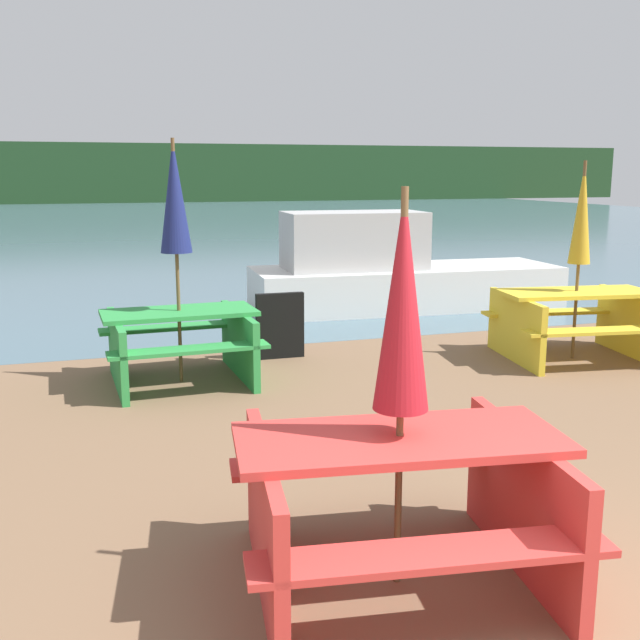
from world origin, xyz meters
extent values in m
cube|color=slate|center=(0.00, 31.91, 0.00)|extent=(60.00, 50.00, 0.00)
cube|color=#1E3D1E|center=(0.00, 51.91, 2.00)|extent=(80.00, 1.60, 4.00)
cube|color=red|center=(-0.62, 1.52, 0.78)|extent=(1.72, 0.91, 0.04)
cube|color=red|center=(-0.69, 0.97, 0.44)|extent=(1.66, 0.50, 0.04)
cube|color=red|center=(-0.54, 2.06, 0.44)|extent=(1.66, 0.50, 0.04)
cube|color=red|center=(-1.29, 1.61, 0.38)|extent=(0.25, 1.38, 0.75)
cube|color=red|center=(0.06, 1.43, 0.38)|extent=(0.25, 1.38, 0.75)
cube|color=yellow|center=(3.19, 5.30, 0.76)|extent=(1.77, 0.92, 0.04)
cube|color=yellow|center=(3.11, 4.75, 0.43)|extent=(1.72, 0.51, 0.04)
cube|color=yellow|center=(3.26, 5.84, 0.43)|extent=(1.72, 0.51, 0.04)
cube|color=yellow|center=(2.49, 5.40, 0.37)|extent=(0.26, 1.38, 0.73)
cube|color=yellow|center=(3.89, 5.20, 0.37)|extent=(0.26, 1.38, 0.73)
cube|color=green|center=(-1.21, 5.66, 0.71)|extent=(1.53, 0.76, 0.04)
cube|color=green|center=(-1.18, 5.11, 0.45)|extent=(1.52, 0.34, 0.04)
cube|color=green|center=(-1.23, 6.21, 0.45)|extent=(1.52, 0.34, 0.04)
cube|color=green|center=(-1.82, 5.64, 0.35)|extent=(0.13, 1.38, 0.69)
cube|color=green|center=(-0.59, 5.69, 0.35)|extent=(0.13, 1.38, 0.69)
cylinder|color=brown|center=(-1.21, 5.66, 1.21)|extent=(0.04, 0.04, 2.41)
cone|color=navy|center=(-1.21, 5.66, 1.86)|extent=(0.31, 0.31, 1.10)
cylinder|color=brown|center=(3.19, 5.30, 1.11)|extent=(0.04, 0.04, 2.21)
cone|color=gold|center=(3.19, 5.30, 1.65)|extent=(0.24, 0.24, 1.13)
cylinder|color=brown|center=(-0.62, 1.52, 1.01)|extent=(0.04, 0.04, 2.03)
cone|color=#A81923|center=(-0.62, 1.52, 1.48)|extent=(0.28, 0.28, 1.09)
cube|color=silver|center=(2.69, 8.87, 0.32)|extent=(4.83, 1.75, 0.64)
cube|color=#B2B2B2|center=(1.83, 8.91, 1.07)|extent=(2.14, 1.16, 0.86)
cube|color=black|center=(0.00, 6.31, 0.38)|extent=(0.55, 0.08, 0.75)
camera|label=1|loc=(-2.07, -1.76, 2.09)|focal=42.00mm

